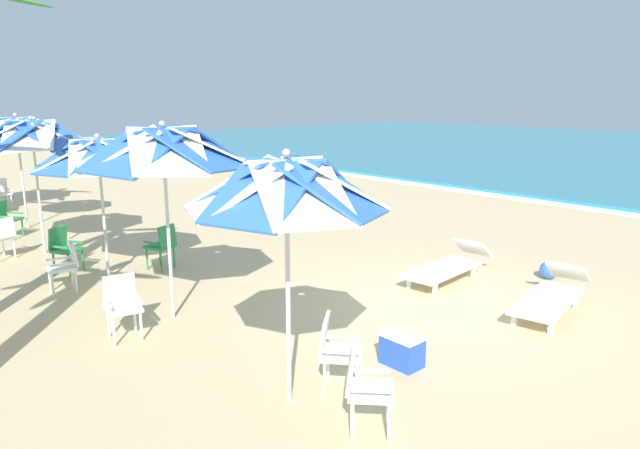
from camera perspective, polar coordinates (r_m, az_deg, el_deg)
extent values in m
plane|color=#D3B784|center=(9.27, 11.33, -7.99)|extent=(80.00, 80.00, 0.00)
cylinder|color=silver|center=(6.09, -3.16, -8.00)|extent=(0.05, 0.05, 2.18)
cube|color=blue|center=(5.54, 1.32, 3.58)|extent=(1.16, 1.10, 0.54)
cube|color=white|center=(5.93, 1.41, 4.18)|extent=(1.10, 1.14, 0.54)
cube|color=blue|center=(6.21, -1.09, 4.58)|extent=(1.10, 1.16, 0.54)
cube|color=white|center=(6.25, -4.66, 4.58)|extent=(1.14, 1.10, 0.54)
cube|color=blue|center=(6.02, -7.60, 4.20)|extent=(1.16, 1.10, 0.54)
cube|color=white|center=(5.64, -8.28, 3.61)|extent=(1.10, 1.14, 0.54)
cube|color=blue|center=(5.33, -5.92, 3.14)|extent=(1.10, 1.16, 0.54)
cube|color=white|center=(5.29, -1.73, 3.12)|extent=(1.14, 1.10, 0.54)
sphere|color=silver|center=(5.72, -3.36, 7.11)|extent=(0.08, 0.08, 0.08)
cube|color=white|center=(6.55, 2.20, -12.62)|extent=(0.62, 0.62, 0.05)
cube|color=white|center=(6.48, 0.43, -10.73)|extent=(0.34, 0.38, 0.40)
cube|color=white|center=(6.69, 2.36, -11.03)|extent=(0.33, 0.29, 0.03)
cube|color=white|center=(6.33, 2.05, -12.49)|extent=(0.33, 0.29, 0.03)
cylinder|color=white|center=(6.80, 3.84, -13.81)|extent=(0.04, 0.04, 0.41)
cylinder|color=white|center=(6.49, 3.64, -15.20)|extent=(0.04, 0.04, 0.41)
cylinder|color=white|center=(6.83, 0.81, -13.68)|extent=(0.04, 0.04, 0.41)
cylinder|color=white|center=(6.52, 0.45, -15.05)|extent=(0.04, 0.04, 0.41)
cube|color=white|center=(5.84, 5.06, -16.04)|extent=(0.62, 0.62, 0.05)
cube|color=white|center=(5.73, 3.05, -14.03)|extent=(0.35, 0.37, 0.40)
cube|color=white|center=(5.96, 5.07, -14.19)|extent=(0.32, 0.30, 0.03)
cube|color=white|center=(5.61, 5.09, -16.04)|extent=(0.32, 0.30, 0.03)
cylinder|color=white|center=(6.11, 6.74, -17.18)|extent=(0.04, 0.04, 0.41)
cylinder|color=white|center=(5.81, 6.86, -18.91)|extent=(0.04, 0.04, 0.41)
cylinder|color=white|center=(6.11, 3.28, -17.13)|extent=(0.04, 0.04, 0.41)
cylinder|color=white|center=(5.80, 3.19, -18.86)|extent=(0.04, 0.04, 0.41)
cylinder|color=silver|center=(8.60, -14.70, -1.66)|extent=(0.05, 0.05, 2.33)
cube|color=blue|center=(8.01, -11.95, 7.30)|extent=(1.39, 1.29, 0.60)
cube|color=white|center=(8.45, -11.18, 7.61)|extent=(1.30, 1.34, 0.60)
cube|color=blue|center=(8.84, -12.74, 7.75)|extent=(1.29, 1.39, 0.60)
cube|color=white|center=(8.97, -15.57, 7.67)|extent=(1.34, 1.30, 0.60)
cube|color=blue|center=(8.77, -18.23, 7.40)|extent=(1.39, 1.29, 0.60)
cube|color=white|center=(8.35, -19.32, 7.08)|extent=(1.30, 1.34, 0.60)
cube|color=blue|center=(7.94, -18.00, 6.91)|extent=(1.29, 1.39, 0.60)
cube|color=white|center=(7.79, -14.84, 7.00)|extent=(1.34, 1.30, 0.60)
sphere|color=silver|center=(8.36, -15.36, 9.60)|extent=(0.08, 0.08, 0.08)
cube|color=white|center=(8.25, -18.86, -7.85)|extent=(0.52, 0.52, 0.05)
cube|color=white|center=(8.36, -19.26, -5.97)|extent=(0.18, 0.43, 0.40)
cube|color=white|center=(8.25, -17.55, -6.94)|extent=(0.40, 0.12, 0.03)
cube|color=white|center=(8.18, -20.29, -7.32)|extent=(0.40, 0.12, 0.03)
cylinder|color=white|center=(8.20, -17.26, -9.60)|extent=(0.04, 0.04, 0.41)
cylinder|color=white|center=(8.14, -19.70, -9.95)|extent=(0.04, 0.04, 0.41)
cylinder|color=white|center=(8.52, -17.83, -8.78)|extent=(0.04, 0.04, 0.41)
cylinder|color=white|center=(8.46, -20.17, -9.11)|extent=(0.04, 0.04, 0.41)
cylinder|color=silver|center=(10.82, -20.55, 0.15)|extent=(0.05, 0.05, 2.07)
cube|color=blue|center=(10.25, -18.90, 6.47)|extent=(1.26, 1.20, 0.51)
cube|color=white|center=(10.64, -18.08, 6.73)|extent=(1.20, 1.26, 0.51)
cube|color=blue|center=(11.02, -19.00, 6.86)|extent=(1.20, 1.26, 0.51)
cube|color=white|center=(11.18, -21.02, 6.78)|extent=(1.26, 1.20, 0.51)
cube|color=blue|center=(11.04, -23.06, 6.54)|extent=(1.26, 1.20, 0.51)
cube|color=white|center=(10.66, -24.03, 6.27)|extent=(1.20, 1.26, 0.51)
cube|color=blue|center=(10.26, -23.26, 6.13)|extent=(1.20, 1.26, 0.51)
cube|color=white|center=(10.09, -21.09, 6.21)|extent=(1.26, 1.20, 0.51)
sphere|color=silver|center=(10.61, -21.19, 8.18)|extent=(0.08, 0.08, 0.08)
cube|color=white|center=(10.47, -24.19, -3.94)|extent=(0.51, 0.51, 0.05)
cube|color=white|center=(10.44, -23.22, -2.61)|extent=(0.43, 0.17, 0.40)
cube|color=white|center=(10.25, -24.08, -3.63)|extent=(0.11, 0.40, 0.03)
cube|color=white|center=(10.64, -24.40, -3.09)|extent=(0.11, 0.40, 0.03)
cylinder|color=white|center=(10.35, -24.90, -5.54)|extent=(0.04, 0.04, 0.41)
cylinder|color=white|center=(10.69, -25.14, -5.01)|extent=(0.04, 0.04, 0.41)
cylinder|color=white|center=(10.39, -22.97, -5.29)|extent=(0.04, 0.04, 0.41)
cylinder|color=white|center=(10.73, -23.28, -4.77)|extent=(0.04, 0.04, 0.41)
cube|color=#2D8C4C|center=(11.60, -23.68, -2.33)|extent=(0.59, 0.59, 0.05)
cube|color=#2D8C4C|center=(11.69, -24.49, -1.17)|extent=(0.28, 0.41, 0.40)
cube|color=#2D8C4C|center=(11.72, -23.06, -1.58)|extent=(0.37, 0.22, 0.03)
cube|color=#2D8C4C|center=(11.44, -24.42, -2.04)|extent=(0.37, 0.22, 0.03)
cylinder|color=#2D8C4C|center=(11.67, -22.36, -3.32)|extent=(0.04, 0.04, 0.41)
cylinder|color=#2D8C4C|center=(11.42, -23.54, -3.76)|extent=(0.04, 0.04, 0.41)
cylinder|color=#2D8C4C|center=(11.90, -23.62, -3.13)|extent=(0.04, 0.04, 0.41)
cylinder|color=#2D8C4C|center=(11.66, -24.80, -3.55)|extent=(0.04, 0.04, 0.41)
cube|color=#2D8C4C|center=(11.30, -15.54, -2.09)|extent=(0.56, 0.56, 0.05)
cube|color=#2D8C4C|center=(11.12, -14.86, -1.10)|extent=(0.23, 0.43, 0.40)
cube|color=#2D8C4C|center=(11.14, -16.28, -1.77)|extent=(0.39, 0.17, 0.03)
cube|color=#2D8C4C|center=(11.42, -14.89, -1.33)|extent=(0.39, 0.17, 0.03)
cylinder|color=#2D8C4C|center=(11.36, -16.73, -3.30)|extent=(0.04, 0.04, 0.41)
cylinder|color=#2D8C4C|center=(11.60, -15.52, -2.89)|extent=(0.04, 0.04, 0.41)
cylinder|color=#2D8C4C|center=(11.13, -15.42, -3.56)|extent=(0.04, 0.04, 0.41)
cylinder|color=#2D8C4C|center=(11.37, -14.22, -3.14)|extent=(0.04, 0.04, 0.41)
cylinder|color=silver|center=(13.17, -26.01, 2.26)|extent=(0.05, 0.05, 2.28)
cube|color=blue|center=(12.58, -24.94, 8.02)|extent=(1.28, 1.25, 0.59)
cube|color=white|center=(12.97, -24.06, 8.21)|extent=(1.23, 1.33, 0.59)
cube|color=blue|center=(13.39, -24.67, 8.26)|extent=(1.25, 1.28, 0.59)
cube|color=white|center=(13.59, -26.32, 8.16)|extent=(1.33, 1.23, 0.59)
cube|color=blue|center=(13.47, -28.11, 7.95)|extent=(1.28, 1.25, 0.59)
cube|color=white|center=(13.10, -29.07, 7.75)|extent=(1.23, 1.33, 0.59)
cube|color=blue|center=(12.68, -28.59, 7.69)|extent=(1.25, 1.28, 0.59)
cube|color=white|center=(12.46, -26.86, 7.80)|extent=(1.33, 1.23, 0.59)
sphere|color=silver|center=(13.01, -26.72, 9.40)|extent=(0.08, 0.08, 0.08)
cube|color=white|center=(12.97, -28.75, -0.31)|extent=(0.23, 0.43, 0.40)
cube|color=white|center=(13.27, -28.47, -0.53)|extent=(0.39, 0.17, 0.03)
cylinder|color=white|center=(13.47, -28.83, -1.89)|extent=(0.04, 0.04, 0.41)
cylinder|color=white|center=(13.18, -27.97, -2.09)|extent=(0.04, 0.04, 0.41)
cylinder|color=silver|center=(15.85, -27.31, 3.68)|extent=(0.05, 0.05, 2.27)
cube|color=blue|center=(15.33, -26.63, 8.45)|extent=(1.16, 1.10, 0.53)
cube|color=white|center=(15.67, -25.94, 8.58)|extent=(1.11, 1.15, 0.53)
cube|color=blue|center=(16.04, -26.35, 8.61)|extent=(1.10, 1.16, 0.53)
cube|color=white|center=(16.24, -27.57, 8.52)|extent=(1.15, 1.11, 0.53)
cube|color=blue|center=(16.14, -28.91, 8.36)|extent=(1.16, 1.10, 0.53)
cube|color=white|center=(15.23, -28.04, 8.28)|extent=(1.15, 1.11, 0.53)
sphere|color=silver|center=(15.72, -27.92, 9.57)|extent=(0.08, 0.08, 0.08)
cube|color=#2D8C4C|center=(15.01, -28.35, 0.44)|extent=(0.62, 0.62, 0.05)
cube|color=#2D8C4C|center=(15.09, -29.04, 1.30)|extent=(0.34, 0.39, 0.40)
cube|color=#2D8C4C|center=(15.15, -27.94, 1.01)|extent=(0.33, 0.28, 0.03)
cube|color=#2D8C4C|center=(14.84, -28.85, 0.69)|extent=(0.33, 0.28, 0.03)
cylinder|color=#2D8C4C|center=(15.09, -27.33, -0.30)|extent=(0.04, 0.04, 0.41)
cylinder|color=#2D8C4C|center=(14.82, -28.12, -0.60)|extent=(0.04, 0.04, 0.41)
cylinder|color=#2D8C4C|center=(15.30, -28.39, -0.25)|extent=(0.04, 0.04, 0.41)
cube|color=white|center=(18.45, -29.02, 8.14)|extent=(1.24, 1.31, 0.50)
cube|color=white|center=(18.98, -28.92, 2.67)|extent=(0.45, 0.45, 0.05)
cube|color=white|center=(19.01, -28.37, 3.08)|extent=(0.40, 0.05, 0.03)
cylinder|color=white|center=(18.89, -28.19, 1.99)|extent=(0.04, 0.04, 0.41)
cylinder|color=white|center=(19.23, -28.48, 2.12)|extent=(0.04, 0.04, 0.41)
cube|color=white|center=(9.27, 21.52, -7.03)|extent=(0.92, 1.78, 0.06)
cube|color=white|center=(10.19, 23.30, -4.31)|extent=(0.68, 0.58, 0.36)
cube|color=white|center=(8.68, 21.86, -9.40)|extent=(0.06, 0.06, 0.22)
cube|color=white|center=(8.81, 18.64, -8.80)|extent=(0.06, 0.06, 0.22)
cube|color=white|center=(9.84, 23.95, -6.97)|extent=(0.06, 0.06, 0.22)
cube|color=white|center=(9.96, 21.09, -6.48)|extent=(0.06, 0.06, 0.22)
cube|color=white|center=(10.35, 12.00, -4.36)|extent=(0.77, 1.75, 0.06)
cube|color=white|center=(11.18, 14.85, -2.22)|extent=(0.64, 0.53, 0.36)
cube|color=white|center=(9.74, 11.30, -6.28)|extent=(0.06, 0.06, 0.22)
cube|color=white|center=(10.00, 8.80, -5.67)|extent=(0.06, 0.06, 0.22)
cube|color=white|center=(10.80, 14.89, -4.56)|extent=(0.06, 0.06, 0.22)
cube|color=white|center=(11.04, 12.55, -4.06)|extent=(0.06, 0.06, 0.22)
cube|color=blue|center=(7.28, 8.10, -12.30)|extent=(0.48, 0.32, 0.36)
cube|color=white|center=(7.20, 8.15, -10.86)|extent=(0.50, 0.34, 0.04)
sphere|color=blue|center=(11.16, 21.66, -4.23)|extent=(0.32, 0.32, 0.32)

